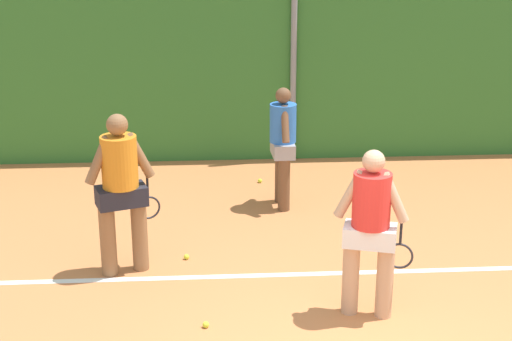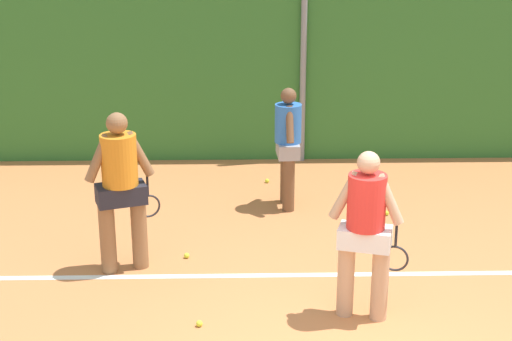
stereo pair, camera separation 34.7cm
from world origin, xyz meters
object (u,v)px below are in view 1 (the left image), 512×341
at_px(player_foreground_near, 371,225).
at_px(tennis_ball_5, 260,181).
at_px(tennis_ball_4, 206,325).
at_px(tennis_ball_2, 186,257).
at_px(player_backcourt_far, 283,141).
at_px(tennis_ball_0, 382,211).
at_px(player_midcourt, 121,186).

distance_m(player_foreground_near, tennis_ball_5, 4.35).
xyz_separation_m(player_foreground_near, tennis_ball_4, (-1.68, -0.17, -0.98)).
distance_m(tennis_ball_2, tennis_ball_4, 1.64).
xyz_separation_m(player_foreground_near, player_backcourt_far, (-0.58, 3.16, -0.04)).
distance_m(tennis_ball_2, tennis_ball_5, 2.91).
xyz_separation_m(tennis_ball_0, tennis_ball_2, (-2.70, -1.32, 0.00)).
height_order(player_midcourt, tennis_ball_2, player_midcourt).
relative_size(player_backcourt_far, tennis_ball_0, 26.16).
xyz_separation_m(player_backcourt_far, tennis_ball_5, (-0.25, 0.99, -0.94)).
height_order(player_foreground_near, player_backcourt_far, player_foreground_near).
bearing_deg(player_foreground_near, tennis_ball_4, -157.50).
distance_m(player_backcourt_far, tennis_ball_2, 2.36).
bearing_deg(tennis_ball_4, tennis_ball_0, 50.09).
height_order(tennis_ball_2, tennis_ball_4, same).
relative_size(player_midcourt, tennis_ball_5, 28.88).
bearing_deg(tennis_ball_2, tennis_ball_4, -81.94).
distance_m(player_midcourt, tennis_ball_2, 1.28).
height_order(tennis_ball_0, tennis_ball_2, same).
bearing_deg(player_backcourt_far, tennis_ball_2, -40.36).
height_order(player_foreground_near, tennis_ball_4, player_foreground_near).
bearing_deg(tennis_ball_2, player_backcourt_far, 52.05).
bearing_deg(player_backcourt_far, tennis_ball_5, -168.32).
bearing_deg(tennis_ball_2, tennis_ball_0, 26.10).
bearing_deg(player_backcourt_far, player_midcourt, -48.07).
height_order(tennis_ball_0, tennis_ball_4, same).
xyz_separation_m(tennis_ball_2, tennis_ball_4, (0.23, -1.63, 0.00)).
relative_size(player_backcourt_far, tennis_ball_2, 26.16).
bearing_deg(player_midcourt, player_backcourt_far, 25.57).
xyz_separation_m(player_midcourt, tennis_ball_2, (0.70, 0.28, -1.04)).
bearing_deg(tennis_ball_5, player_backcourt_far, -75.91).
distance_m(player_backcourt_far, tennis_ball_5, 1.39).
relative_size(player_foreground_near, tennis_ball_4, 27.32).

